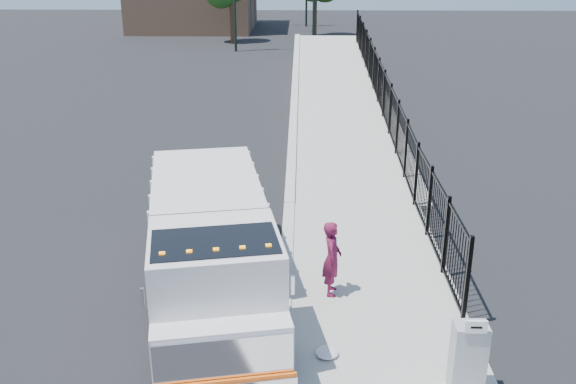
{
  "coord_description": "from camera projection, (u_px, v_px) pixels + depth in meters",
  "views": [
    {
      "loc": [
        0.35,
        -12.92,
        7.11
      ],
      "look_at": [
        0.01,
        2.0,
        1.25
      ],
      "focal_mm": 40.0,
      "sensor_mm": 36.0,
      "label": 1
    }
  ],
  "objects": [
    {
      "name": "iron_fence",
      "position": [
        383.0,
        109.0,
        25.4
      ],
      "size": [
        0.1,
        28.0,
        1.8
      ],
      "primitive_type": "cube",
      "color": "black",
      "rests_on": "ground"
    },
    {
      "name": "debris",
      "position": [
        327.0,
        353.0,
        11.59
      ],
      "size": [
        0.43,
        0.43,
        0.11
      ],
      "primitive_type": "ellipsoid",
      "color": "silver",
      "rests_on": "sidewalk"
    },
    {
      "name": "ground",
      "position": [
        286.0,
        275.0,
        14.63
      ],
      "size": [
        120.0,
        120.0,
        0.0
      ],
      "primitive_type": "plane",
      "color": "black",
      "rests_on": "ground"
    },
    {
      "name": "arrow_sign",
      "position": [
        476.0,
        327.0,
        10.03
      ],
      "size": [
        0.35,
        0.04,
        0.22
      ],
      "primitive_type": "cube",
      "color": "white",
      "rests_on": "utility_cabinet"
    },
    {
      "name": "curb",
      "position": [
        283.0,
        320.0,
        12.74
      ],
      "size": [
        0.3,
        12.0,
        0.16
      ],
      "primitive_type": "cube",
      "color": "#ADAAA3",
      "rests_on": "ground"
    },
    {
      "name": "worker",
      "position": [
        332.0,
        258.0,
        13.37
      ],
      "size": [
        0.42,
        0.62,
        1.64
      ],
      "primitive_type": "imported",
      "rotation": [
        0.0,
        0.0,
        1.53
      ],
      "color": "maroon",
      "rests_on": "sidewalk"
    },
    {
      "name": "sidewalk",
      "position": [
        380.0,
        322.0,
        12.71
      ],
      "size": [
        3.55,
        12.0,
        0.12
      ],
      "primitive_type": "cube",
      "color": "#9E998E",
      "rests_on": "ground"
    },
    {
      "name": "truck",
      "position": [
        211.0,
        244.0,
        12.96
      ],
      "size": [
        3.63,
        7.55,
        2.48
      ],
      "rotation": [
        0.0,
        0.0,
        0.19
      ],
      "color": "black",
      "rests_on": "ground"
    },
    {
      "name": "ramp",
      "position": [
        341.0,
        107.0,
        29.48
      ],
      "size": [
        3.95,
        24.06,
        3.19
      ],
      "primitive_type": "cube",
      "rotation": [
        0.06,
        0.0,
        0.0
      ],
      "color": "#9E998E",
      "rests_on": "ground"
    },
    {
      "name": "utility_cabinet",
      "position": [
        468.0,
        358.0,
        10.51
      ],
      "size": [
        0.55,
        0.4,
        1.25
      ],
      "primitive_type": "cube",
      "color": "gray",
      "rests_on": "sidewalk"
    }
  ]
}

